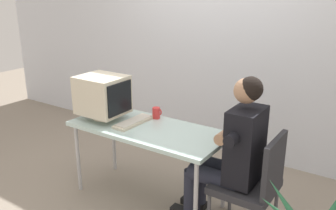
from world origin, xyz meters
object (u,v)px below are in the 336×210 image
at_px(desk, 147,133).
at_px(crt_monitor, 103,95).
at_px(office_chair, 254,181).
at_px(person_seated, 232,151).
at_px(desk_mug, 156,113).
at_px(keyboard, 134,122).

relative_size(desk, crt_monitor, 3.30).
height_order(crt_monitor, office_chair, crt_monitor).
xyz_separation_m(crt_monitor, person_seated, (1.28, 0.08, -0.26)).
height_order(desk, desk_mug, desk_mug).
bearing_deg(desk_mug, office_chair, -10.62).
bearing_deg(office_chair, crt_monitor, -176.76).
distance_m(crt_monitor, desk_mug, 0.53).
relative_size(desk, office_chair, 1.63).
bearing_deg(person_seated, keyboard, -178.31).
relative_size(desk, keyboard, 3.28).
height_order(keyboard, person_seated, person_seated).
bearing_deg(person_seated, desk_mug, 167.04).
relative_size(person_seated, desk_mug, 12.21).
xyz_separation_m(desk, person_seated, (0.80, 0.04, 0.02)).
xyz_separation_m(keyboard, desk_mug, (0.09, 0.23, 0.04)).
relative_size(keyboard, person_seated, 0.33).
bearing_deg(office_chair, desk_mug, 169.38).
xyz_separation_m(office_chair, person_seated, (-0.20, -0.00, 0.21)).
bearing_deg(desk_mug, desk, -73.83).
distance_m(crt_monitor, office_chair, 1.56).
height_order(desk, person_seated, person_seated).
bearing_deg(desk_mug, keyboard, -112.10).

